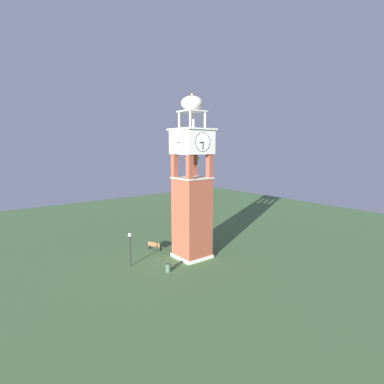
{
  "coord_description": "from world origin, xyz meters",
  "views": [
    {
      "loc": [
        19.21,
        24.66,
        11.92
      ],
      "look_at": [
        0.0,
        0.0,
        7.16
      ],
      "focal_mm": 28.06,
      "sensor_mm": 36.0,
      "label": 1
    }
  ],
  "objects_px": {
    "park_bench": "(155,246)",
    "trash_bin": "(168,268)",
    "lamp_post": "(130,243)",
    "clock_tower": "(192,193)"
  },
  "relations": [
    {
      "from": "clock_tower",
      "to": "trash_bin",
      "type": "relative_size",
      "value": 21.5
    },
    {
      "from": "lamp_post",
      "to": "clock_tower",
      "type": "bearing_deg",
      "value": 164.53
    },
    {
      "from": "park_bench",
      "to": "lamp_post",
      "type": "bearing_deg",
      "value": 31.23
    },
    {
      "from": "park_bench",
      "to": "trash_bin",
      "type": "distance_m",
      "value": 6.5
    },
    {
      "from": "clock_tower",
      "to": "lamp_post",
      "type": "xyz_separation_m",
      "value": [
        6.44,
        -1.78,
        -4.6
      ]
    },
    {
      "from": "lamp_post",
      "to": "trash_bin",
      "type": "bearing_deg",
      "value": 122.48
    },
    {
      "from": "park_bench",
      "to": "trash_bin",
      "type": "relative_size",
      "value": 2.04
    },
    {
      "from": "trash_bin",
      "to": "park_bench",
      "type": "bearing_deg",
      "value": -109.31
    },
    {
      "from": "clock_tower",
      "to": "trash_bin",
      "type": "xyz_separation_m",
      "value": [
        4.22,
        1.7,
        -6.61
      ]
    },
    {
      "from": "park_bench",
      "to": "trash_bin",
      "type": "bearing_deg",
      "value": 70.69
    }
  ]
}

